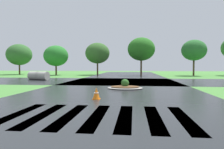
# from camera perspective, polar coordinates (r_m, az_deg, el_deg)

# --- Properties ---
(asphalt_roadway) EXTENTS (10.99, 80.00, 0.01)m
(asphalt_roadway) POSITION_cam_1_polar(r_m,az_deg,el_deg) (12.69, 0.77, -4.85)
(asphalt_roadway) COLOR #232628
(asphalt_roadway) RESTS_ON ground
(asphalt_cross_road) EXTENTS (90.00, 9.89, 0.01)m
(asphalt_cross_road) POSITION_cam_1_polar(r_m,az_deg,el_deg) (21.27, 2.93, -1.89)
(asphalt_cross_road) COLOR #232628
(asphalt_cross_road) RESTS_ON ground
(crosswalk_stripes) EXTENTS (5.85, 3.45, 0.01)m
(crosswalk_stripes) POSITION_cam_1_polar(r_m,az_deg,el_deg) (6.71, -4.21, -11.49)
(crosswalk_stripes) COLOR white
(crosswalk_stripes) RESTS_ON ground
(median_island) EXTENTS (2.48, 1.93, 0.68)m
(median_island) POSITION_cam_1_polar(r_m,az_deg,el_deg) (14.45, 3.66, -3.41)
(median_island) COLOR #9E9B93
(median_island) RESTS_ON ground
(drainage_pipe_stack) EXTENTS (2.53, 1.52, 0.97)m
(drainage_pipe_stack) POSITION_cam_1_polar(r_m,az_deg,el_deg) (24.52, -19.82, -0.33)
(drainage_pipe_stack) COLOR #9E9B93
(drainage_pipe_stack) RESTS_ON ground
(traffic_cone) EXTENTS (0.37, 0.37, 0.57)m
(traffic_cone) POSITION_cam_1_polar(r_m,az_deg,el_deg) (9.91, -4.42, -5.35)
(traffic_cone) COLOR orange
(traffic_cone) RESTS_ON ground
(background_treeline) EXTENTS (42.40, 6.53, 6.52)m
(background_treeline) POSITION_cam_1_polar(r_m,az_deg,el_deg) (35.03, 2.31, 6.35)
(background_treeline) COLOR #4C3823
(background_treeline) RESTS_ON ground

